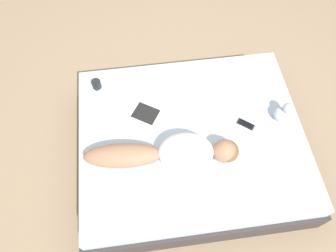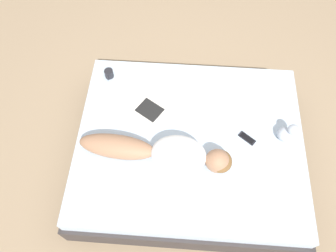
# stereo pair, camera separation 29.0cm
# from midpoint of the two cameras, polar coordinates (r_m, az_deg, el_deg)

# --- Properties ---
(ground_plane) EXTENTS (12.00, 12.00, 0.00)m
(ground_plane) POSITION_cam_midpoint_polar(r_m,az_deg,el_deg) (3.31, 1.20, -5.23)
(ground_plane) COLOR #9E8466
(bed) EXTENTS (1.73, 2.07, 0.44)m
(bed) POSITION_cam_midpoint_polar(r_m,az_deg,el_deg) (3.12, 1.27, -3.59)
(bed) COLOR #383333
(bed) RESTS_ON ground_plane
(person) EXTENTS (0.39, 1.31, 0.22)m
(person) POSITION_cam_midpoint_polar(r_m,az_deg,el_deg) (2.73, -2.41, -5.00)
(person) COLOR #A37556
(person) RESTS_ON bed
(open_magazine) EXTENTS (0.63, 0.56, 0.01)m
(open_magazine) POSITION_cam_midpoint_polar(r_m,az_deg,el_deg) (3.10, -5.48, 3.80)
(open_magazine) COLOR silver
(open_magazine) RESTS_ON bed
(coffee_mug) EXTENTS (0.12, 0.09, 0.08)m
(coffee_mug) POSITION_cam_midpoint_polar(r_m,az_deg,el_deg) (3.27, -14.87, 6.82)
(coffee_mug) COLOR #232328
(coffee_mug) RESTS_ON bed
(cell_phone) EXTENTS (0.14, 0.16, 0.01)m
(cell_phone) POSITION_cam_midpoint_polar(r_m,az_deg,el_deg) (3.02, 10.75, 0.08)
(cell_phone) COLOR black
(cell_phone) RESTS_ON bed
(plush_toy) EXTENTS (0.14, 0.16, 0.19)m
(plush_toy) POSITION_cam_midpoint_polar(r_m,az_deg,el_deg) (3.06, 16.81, 2.07)
(plush_toy) COLOR #B2BCCC
(plush_toy) RESTS_ON bed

